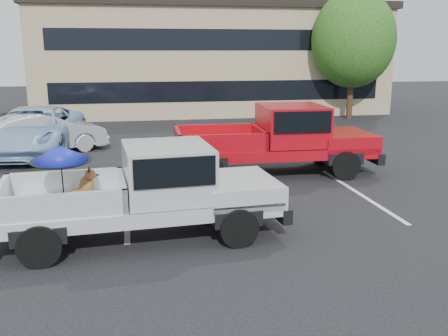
{
  "coord_description": "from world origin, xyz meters",
  "views": [
    {
      "loc": [
        -2.79,
        -9.79,
        3.7
      ],
      "look_at": [
        -0.96,
        0.12,
        1.3
      ],
      "focal_mm": 40.0,
      "sensor_mm": 36.0,
      "label": 1
    }
  ],
  "objects_px": {
    "tree_back": "(261,39)",
    "blue_suv": "(35,130)",
    "silver_pickup": "(156,186)",
    "red_pickup": "(285,137)",
    "tree_right": "(353,40)",
    "silver_sedan": "(44,133)"
  },
  "relations": [
    {
      "from": "tree_back",
      "to": "red_pickup",
      "type": "relative_size",
      "value": 1.12
    },
    {
      "from": "silver_sedan",
      "to": "blue_suv",
      "type": "distance_m",
      "value": 0.34
    },
    {
      "from": "blue_suv",
      "to": "silver_pickup",
      "type": "bearing_deg",
      "value": -61.39
    },
    {
      "from": "tree_right",
      "to": "blue_suv",
      "type": "bearing_deg",
      "value": -155.83
    },
    {
      "from": "silver_pickup",
      "to": "red_pickup",
      "type": "relative_size",
      "value": 0.92
    },
    {
      "from": "silver_pickup",
      "to": "blue_suv",
      "type": "xyz_separation_m",
      "value": [
        -3.93,
        9.29,
        -0.22
      ]
    },
    {
      "from": "tree_right",
      "to": "red_pickup",
      "type": "bearing_deg",
      "value": -122.27
    },
    {
      "from": "silver_pickup",
      "to": "silver_sedan",
      "type": "bearing_deg",
      "value": 106.93
    },
    {
      "from": "silver_pickup",
      "to": "tree_back",
      "type": "bearing_deg",
      "value": 66.48
    },
    {
      "from": "tree_back",
      "to": "silver_pickup",
      "type": "xyz_separation_m",
      "value": [
        -8.39,
        -24.16,
        -3.36
      ]
    },
    {
      "from": "silver_pickup",
      "to": "tree_right",
      "type": "bearing_deg",
      "value": 50.46
    },
    {
      "from": "tree_back",
      "to": "silver_sedan",
      "type": "height_order",
      "value": "tree_back"
    },
    {
      "from": "red_pickup",
      "to": "tree_back",
      "type": "bearing_deg",
      "value": 78.97
    },
    {
      "from": "tree_back",
      "to": "red_pickup",
      "type": "bearing_deg",
      "value": -102.34
    },
    {
      "from": "blue_suv",
      "to": "tree_right",
      "type": "bearing_deg",
      "value": 29.84
    },
    {
      "from": "tree_right",
      "to": "silver_pickup",
      "type": "xyz_separation_m",
      "value": [
        -11.39,
        -16.16,
        -3.16
      ]
    },
    {
      "from": "silver_pickup",
      "to": "red_pickup",
      "type": "distance_m",
      "value": 6.22
    },
    {
      "from": "tree_back",
      "to": "blue_suv",
      "type": "relative_size",
      "value": 1.19
    },
    {
      "from": "red_pickup",
      "to": "silver_sedan",
      "type": "bearing_deg",
      "value": 150.53
    },
    {
      "from": "silver_pickup",
      "to": "blue_suv",
      "type": "height_order",
      "value": "silver_pickup"
    },
    {
      "from": "tree_right",
      "to": "silver_pickup",
      "type": "relative_size",
      "value": 1.16
    },
    {
      "from": "tree_right",
      "to": "silver_pickup",
      "type": "distance_m",
      "value": 20.03
    }
  ]
}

